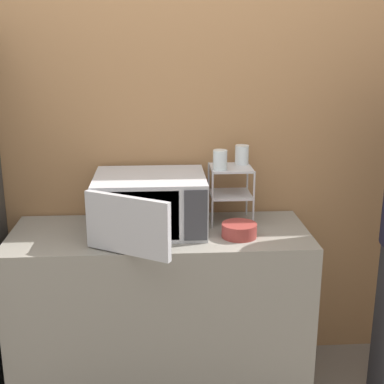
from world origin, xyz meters
name	(u,v)px	position (x,y,z in m)	size (l,w,h in m)	color
wall_back	(158,138)	(0.00, 0.62, 1.30)	(8.00, 0.06, 2.60)	#9E7047
counter	(161,310)	(0.00, 0.29, 0.44)	(1.51, 0.58, 0.88)	gray
microwave	(149,204)	(-0.05, 0.32, 1.02)	(0.57, 0.68, 0.28)	#ADADB2
dish_rack	(231,182)	(0.37, 0.43, 1.09)	(0.22, 0.22, 0.30)	#B2B2B7
glass_front_left	(220,160)	(0.31, 0.37, 1.23)	(0.07, 0.07, 0.10)	silver
glass_back_right	(242,155)	(0.44, 0.49, 1.23)	(0.07, 0.07, 0.10)	silver
bowl	(239,230)	(0.39, 0.19, 0.91)	(0.17, 0.17, 0.07)	maroon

